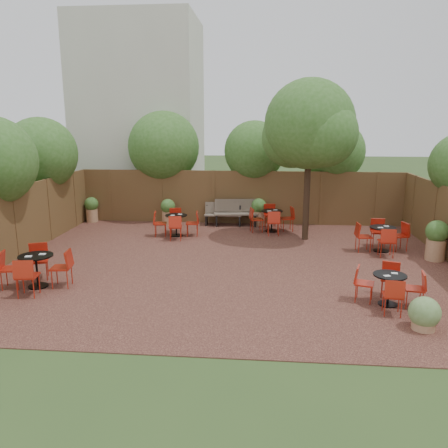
{
  "coord_description": "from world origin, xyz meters",
  "views": [
    {
      "loc": [
        0.9,
        -11.62,
        3.78
      ],
      "look_at": [
        -0.2,
        0.5,
        1.0
      ],
      "focal_mm": 36.07,
      "sensor_mm": 36.0,
      "label": 1
    }
  ],
  "objects": [
    {
      "name": "ground",
      "position": [
        0.0,
        0.0,
        0.0
      ],
      "size": [
        80.0,
        80.0,
        0.0
      ],
      "primitive_type": "plane",
      "color": "#354F23",
      "rests_on": "ground"
    },
    {
      "name": "courtyard_paving",
      "position": [
        0.0,
        0.0,
        0.01
      ],
      "size": [
        12.0,
        10.0,
        0.02
      ],
      "primitive_type": "cube",
      "color": "#321914",
      "rests_on": "ground"
    },
    {
      "name": "fence_back",
      "position": [
        0.0,
        5.0,
        1.0
      ],
      "size": [
        12.0,
        0.08,
        2.0
      ],
      "primitive_type": "cube",
      "color": "brown",
      "rests_on": "ground"
    },
    {
      "name": "fence_left",
      "position": [
        -6.0,
        0.0,
        1.0
      ],
      "size": [
        0.08,
        10.0,
        2.0
      ],
      "primitive_type": "cube",
      "color": "brown",
      "rests_on": "ground"
    },
    {
      "name": "neighbour_building",
      "position": [
        -4.5,
        8.0,
        4.0
      ],
      "size": [
        5.0,
        4.0,
        8.0
      ],
      "primitive_type": "cube",
      "color": "beige",
      "rests_on": "ground"
    },
    {
      "name": "overhang_foliage",
      "position": [
        -2.76,
        2.85,
        2.73
      ],
      "size": [
        15.47,
        10.81,
        2.74
      ],
      "color": "#33601F",
      "rests_on": "ground"
    },
    {
      "name": "courtyard_tree",
      "position": [
        2.25,
        2.78,
        3.55
      ],
      "size": [
        2.9,
        2.82,
        5.08
      ],
      "rotation": [
        0.0,
        0.0,
        -0.43
      ],
      "color": "black",
      "rests_on": "courtyard_paving"
    },
    {
      "name": "park_bench_left",
      "position": [
        -0.6,
        4.62,
        0.45
      ],
      "size": [
        1.37,
        0.46,
        0.84
      ],
      "rotation": [
        0.0,
        0.0,
        0.02
      ],
      "color": "brown",
      "rests_on": "courtyard_paving"
    },
    {
      "name": "park_bench_right",
      "position": [
        -0.14,
        4.63,
        0.52
      ],
      "size": [
        1.6,
        0.67,
        0.96
      ],
      "rotation": [
        0.0,
        0.0,
        0.11
      ],
      "color": "brown",
      "rests_on": "courtyard_paving"
    },
    {
      "name": "bistro_tables",
      "position": [
        0.33,
        0.8,
        0.45
      ],
      "size": [
        10.27,
        7.79,
        0.88
      ],
      "color": "black",
      "rests_on": "courtyard_paving"
    },
    {
      "name": "planters",
      "position": [
        0.33,
        3.35,
        0.58
      ],
      "size": [
        11.87,
        4.45,
        1.12
      ],
      "color": "#A67753",
      "rests_on": "courtyard_paving"
    }
  ]
}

